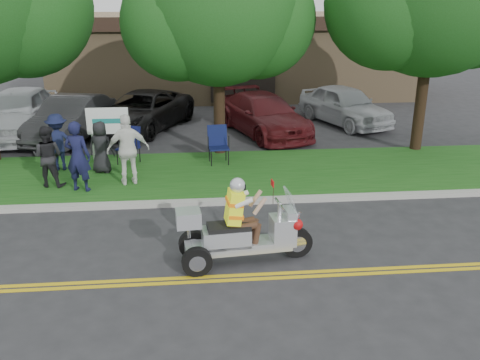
{
  "coord_description": "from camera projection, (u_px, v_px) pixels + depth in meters",
  "views": [
    {
      "loc": [
        -0.3,
        -8.63,
        4.9
      ],
      "look_at": [
        0.68,
        2.0,
        1.01
      ],
      "focal_mm": 38.0,
      "sensor_mm": 36.0,
      "label": 1
    }
  ],
  "objects": [
    {
      "name": "parked_car_mid",
      "position": [
        142.0,
        111.0,
        19.48
      ],
      "size": [
        4.26,
        5.71,
        1.44
      ],
      "primitive_type": "imported",
      "rotation": [
        0.0,
        0.0,
        -0.41
      ],
      "color": "black",
      "rests_on": "ground"
    },
    {
      "name": "spectator_adult_left",
      "position": [
        78.0,
        156.0,
        12.96
      ],
      "size": [
        0.77,
        0.6,
        1.85
      ],
      "primitive_type": "imported",
      "rotation": [
        0.0,
        0.0,
        2.88
      ],
      "color": "#14173A",
      "rests_on": "grass_verge"
    },
    {
      "name": "ground",
      "position": [
        214.0,
        265.0,
        9.78
      ],
      "size": [
        120.0,
        120.0,
        0.0
      ],
      "primitive_type": "plane",
      "color": "#28282B",
      "rests_on": "ground"
    },
    {
      "name": "parked_car_far_left",
      "position": [
        17.0,
        113.0,
        18.43
      ],
      "size": [
        2.33,
        5.33,
        1.79
      ],
      "primitive_type": "imported",
      "rotation": [
        0.0,
        0.0,
        -0.04
      ],
      "color": "silver",
      "rests_on": "ground"
    },
    {
      "name": "lawn_chair_a",
      "position": [
        130.0,
        143.0,
        15.29
      ],
      "size": [
        0.77,
        0.78,
        1.1
      ],
      "rotation": [
        0.0,
        0.0,
        -0.41
      ],
      "color": "black",
      "rests_on": "grass_verge"
    },
    {
      "name": "spectator_adult_right",
      "position": [
        128.0,
        150.0,
        13.42
      ],
      "size": [
        1.19,
        0.7,
        1.9
      ],
      "primitive_type": "imported",
      "rotation": [
        0.0,
        0.0,
        3.37
      ],
      "color": "white",
      "rests_on": "grass_verge"
    },
    {
      "name": "centerline_near",
      "position": [
        216.0,
        281.0,
        9.24
      ],
      "size": [
        60.0,
        0.1,
        0.01
      ],
      "primitive_type": "cube",
      "color": "gold",
      "rests_on": "ground"
    },
    {
      "name": "parked_car_far_right",
      "position": [
        345.0,
        105.0,
        20.29
      ],
      "size": [
        3.32,
        4.89,
        1.55
      ],
      "primitive_type": "imported",
      "rotation": [
        0.0,
        0.0,
        0.36
      ],
      "color": "#B4B7BC",
      "rests_on": "ground"
    },
    {
      "name": "spectator_adult_mid",
      "position": [
        48.0,
        156.0,
        13.31
      ],
      "size": [
        0.9,
        0.75,
        1.64
      ],
      "primitive_type": "imported",
      "rotation": [
        0.0,
        0.0,
        2.96
      ],
      "color": "black",
      "rests_on": "grass_verge"
    },
    {
      "name": "spectator_chair_b",
      "position": [
        101.0,
        147.0,
        14.39
      ],
      "size": [
        0.81,
        0.63,
        1.48
      ],
      "primitive_type": "imported",
      "rotation": [
        0.0,
        0.0,
        2.91
      ],
      "color": "black",
      "rests_on": "grass_verge"
    },
    {
      "name": "commercial_building",
      "position": [
        236.0,
        53.0,
        27.02
      ],
      "size": [
        18.0,
        8.2,
        4.0
      ],
      "color": "#9E7F5B",
      "rests_on": "ground"
    },
    {
      "name": "trike_scooter",
      "position": [
        239.0,
        234.0,
        9.71
      ],
      "size": [
        2.67,
        0.93,
        1.74
      ],
      "rotation": [
        0.0,
        0.0,
        0.1
      ],
      "color": "black",
      "rests_on": "ground"
    },
    {
      "name": "parked_car_left",
      "position": [
        71.0,
        118.0,
        18.14
      ],
      "size": [
        2.63,
        4.86,
        1.52
      ],
      "primitive_type": "imported",
      "rotation": [
        0.0,
        0.0,
        -0.23
      ],
      "color": "#28282A",
      "rests_on": "ground"
    },
    {
      "name": "tree_mid",
      "position": [
        220.0,
        12.0,
        15.08
      ],
      "size": [
        5.88,
        4.8,
        7.05
      ],
      "color": "#332114",
      "rests_on": "ground"
    },
    {
      "name": "business_sign",
      "position": [
        108.0,
        124.0,
        15.28
      ],
      "size": [
        1.25,
        0.06,
        1.75
      ],
      "color": "silver",
      "rests_on": "ground"
    },
    {
      "name": "parked_car_right",
      "position": [
        264.0,
        115.0,
        18.86
      ],
      "size": [
        3.54,
        5.41,
        1.46
      ],
      "primitive_type": "imported",
      "rotation": [
        0.0,
        0.0,
        0.33
      ],
      "color": "#511216",
      "rests_on": "ground"
    },
    {
      "name": "centerline_far",
      "position": [
        215.0,
        276.0,
        9.39
      ],
      "size": [
        60.0,
        0.1,
        0.01
      ],
      "primitive_type": "cube",
      "color": "gold",
      "rests_on": "ground"
    },
    {
      "name": "curb",
      "position": [
        209.0,
        202.0,
        12.61
      ],
      "size": [
        60.0,
        0.25,
        0.12
      ],
      "primitive_type": "cube",
      "color": "#A8A89E",
      "rests_on": "ground"
    },
    {
      "name": "grass_verge",
      "position": [
        206.0,
        174.0,
        14.63
      ],
      "size": [
        60.0,
        4.0,
        0.1
      ],
      "primitive_type": "cube",
      "color": "#194F15",
      "rests_on": "ground"
    },
    {
      "name": "spectator_chair_a",
      "position": [
        58.0,
        142.0,
        14.58
      ],
      "size": [
        1.16,
        0.8,
        1.65
      ],
      "primitive_type": "imported",
      "rotation": [
        0.0,
        0.0,
        3.32
      ],
      "color": "#161B3D",
      "rests_on": "grass_verge"
    },
    {
      "name": "lawn_chair_b",
      "position": [
        218.0,
        142.0,
        15.31
      ],
      "size": [
        0.65,
        0.67,
        1.13
      ],
      "rotation": [
        0.0,
        0.0,
        0.1
      ],
      "color": "black",
      "rests_on": "grass_verge"
    }
  ]
}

